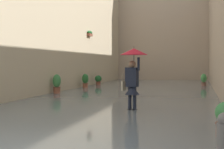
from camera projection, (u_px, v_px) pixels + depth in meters
The scene contains 9 objects.
ground_plane at pixel (137, 93), 18.56m from camera, with size 66.67×66.67×0.00m, color gray.
flood_water at pixel (137, 93), 18.56m from camera, with size 9.07×32.67×0.09m, color slate.
building_facade_right at pixel (51, 16), 19.64m from camera, with size 2.04×30.67×8.77m.
building_facade_far at pixel (163, 11), 32.13m from camera, with size 11.87×1.80×13.10m, color tan.
person_wading at pixel (133, 68), 11.41m from camera, with size 0.94×0.94×2.22m.
potted_plant_far_right at pixel (57, 84), 17.56m from camera, with size 0.42×0.42×1.07m.
potted_plant_near_right at pixel (98, 80), 24.34m from camera, with size 0.48×0.48×0.76m.
potted_plant_mid_left at pixel (204, 80), 23.17m from camera, with size 0.40×0.40×0.92m.
potted_plant_mid_right at pixel (85, 81), 21.67m from camera, with size 0.42×0.42×0.96m.
Camera 1 is at (-3.22, 4.95, 1.67)m, focal length 54.67 mm.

